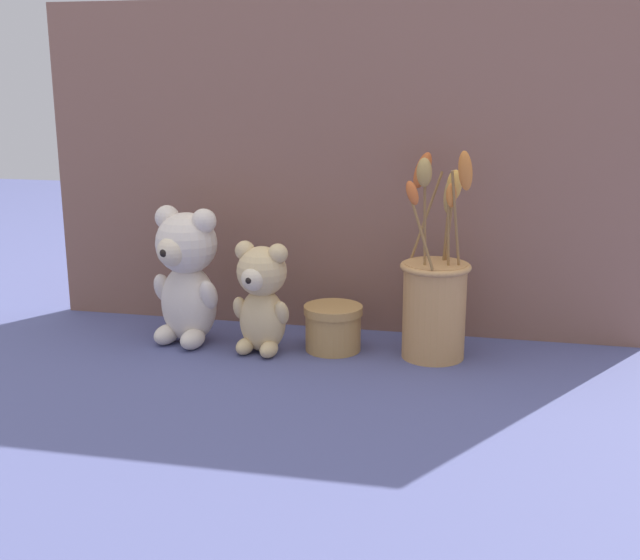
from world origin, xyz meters
The scene contains 6 objects.
ground_plane centered at (0.00, 0.00, 0.00)m, with size 4.00×4.00×0.00m, color #4C5184.
backdrop_wall centered at (0.00, 0.17, 0.29)m, with size 1.08×0.02×0.58m.
teddy_bear_large centered at (-0.24, 0.03, 0.12)m, with size 0.13×0.12×0.24m.
teddy_bear_medium centered at (-0.10, 0.00, 0.10)m, with size 0.10×0.10×0.19m.
flower_vase centered at (0.19, 0.04, 0.10)m, with size 0.12×0.16×0.34m.
decorative_tin_tall centered at (0.02, 0.04, 0.04)m, with size 0.10×0.10×0.08m.
Camera 1 is at (0.27, -1.23, 0.45)m, focal length 45.00 mm.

